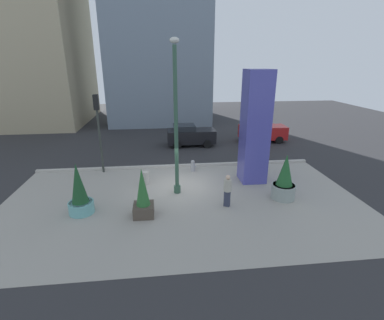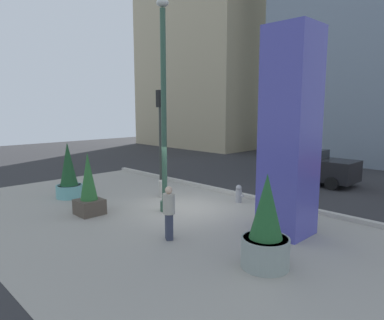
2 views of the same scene
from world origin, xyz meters
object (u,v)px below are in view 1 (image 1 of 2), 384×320
at_px(fire_hydrant, 193,166).
at_px(concrete_bollard, 146,178).
at_px(potted_plant_curbside, 143,197).
at_px(car_intersection, 262,131).
at_px(pedestrian_crossing, 227,189).
at_px(traffic_light_corner, 98,121).
at_px(lamp_post, 176,123).
at_px(car_curb_east, 190,135).
at_px(art_pillar_blue, 255,128).
at_px(potted_plant_mid_plaza, 284,181).
at_px(potted_plant_near_left, 79,193).

xyz_separation_m(fire_hydrant, concrete_bollard, (-2.92, -1.71, 0.01)).
height_order(potted_plant_curbside, concrete_bollard, potted_plant_curbside).
height_order(car_intersection, pedestrian_crossing, car_intersection).
bearing_deg(traffic_light_corner, car_intersection, 25.65).
height_order(fire_hydrant, concrete_bollard, same).
height_order(potted_plant_curbside, traffic_light_corner, traffic_light_corner).
bearing_deg(fire_hydrant, car_intersection, 43.52).
distance_m(fire_hydrant, car_intersection, 9.45).
distance_m(lamp_post, concrete_bollard, 4.04).
xyz_separation_m(traffic_light_corner, car_curb_east, (6.16, 5.42, -2.39)).
relative_size(lamp_post, concrete_bollard, 10.31).
distance_m(concrete_bollard, car_intersection, 12.76).
bearing_deg(pedestrian_crossing, car_intersection, 63.15).
bearing_deg(art_pillar_blue, concrete_bollard, 178.96).
relative_size(lamp_post, fire_hydrant, 10.31).
distance_m(traffic_light_corner, car_intersection, 14.11).
bearing_deg(fire_hydrant, traffic_light_corner, 175.19).
distance_m(lamp_post, traffic_light_corner, 5.73).
height_order(lamp_post, car_intersection, lamp_post).
height_order(fire_hydrant, car_intersection, car_intersection).
height_order(concrete_bollard, car_curb_east, car_curb_east).
distance_m(potted_plant_mid_plaza, concrete_bollard, 7.58).
bearing_deg(traffic_light_corner, potted_plant_mid_plaza, -25.88).
bearing_deg(car_intersection, potted_plant_near_left, -138.40).
bearing_deg(traffic_light_corner, lamp_post, -37.95).
height_order(potted_plant_near_left, traffic_light_corner, traffic_light_corner).
height_order(art_pillar_blue, traffic_light_corner, art_pillar_blue).
xyz_separation_m(lamp_post, concrete_bollard, (-1.72, 1.32, -3.40)).
bearing_deg(art_pillar_blue, pedestrian_crossing, -126.12).
height_order(lamp_post, potted_plant_near_left, lamp_post).
bearing_deg(lamp_post, fire_hydrant, 68.46).
xyz_separation_m(potted_plant_mid_plaza, car_curb_east, (-3.71, 10.21, -0.09)).
bearing_deg(potted_plant_near_left, potted_plant_curbside, -11.49).
relative_size(car_curb_east, pedestrian_crossing, 2.41).
bearing_deg(traffic_light_corner, fire_hydrant, -4.81).
relative_size(art_pillar_blue, concrete_bollard, 8.42).
distance_m(car_curb_east, car_intersection, 6.41).
bearing_deg(car_curb_east, art_pillar_blue, -69.84).
xyz_separation_m(traffic_light_corner, car_intersection, (12.54, 6.02, -2.40)).
xyz_separation_m(lamp_post, car_curb_east, (1.66, 8.93, -2.90)).
distance_m(concrete_bollard, traffic_light_corner, 4.57).
bearing_deg(potted_plant_curbside, lamp_post, 53.43).
bearing_deg(car_intersection, potted_plant_curbside, -129.50).
xyz_separation_m(potted_plant_mid_plaza, fire_hydrant, (-4.17, 4.31, -0.60)).
bearing_deg(car_intersection, lamp_post, -130.16).
height_order(potted_plant_near_left, concrete_bollard, potted_plant_near_left).
relative_size(fire_hydrant, traffic_light_corner, 0.15).
xyz_separation_m(concrete_bollard, car_curb_east, (3.38, 7.61, 0.51)).
distance_m(traffic_light_corner, car_curb_east, 8.55).
height_order(art_pillar_blue, pedestrian_crossing, art_pillar_blue).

